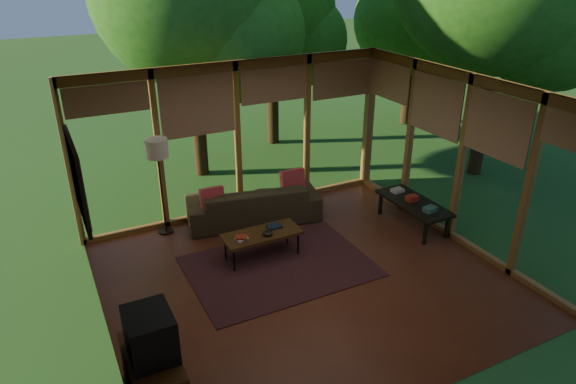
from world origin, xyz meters
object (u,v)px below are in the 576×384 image
sofa (253,203)px  floor_lamp (157,154)px  television (150,335)px  side_console (414,204)px  media_cabinet (154,377)px  coffee_table (262,235)px

sofa → floor_lamp: 1.86m
television → floor_lamp: (1.00, 3.52, 0.56)m
side_console → media_cabinet: bearing=-159.5°
coffee_table → television: bearing=-135.9°
media_cabinet → coffee_table: media_cabinet is taller
sofa → television: bearing=63.6°
coffee_table → side_console: size_ratio=0.86×
floor_lamp → media_cabinet: bearing=-106.1°
sofa → side_console: sofa is taller
television → side_console: television is taller
floor_lamp → sofa: bearing=-10.3°
media_cabinet → floor_lamp: (1.02, 3.52, 1.11)m
media_cabinet → floor_lamp: 3.83m
floor_lamp → side_console: (3.85, -1.70, -1.00)m
sofa → television: 4.13m
floor_lamp → coffee_table: 2.11m
media_cabinet → sofa: bearing=52.2°
media_cabinet → coffee_table: bearing=43.8°
sofa → media_cabinet: (-2.52, -3.25, -0.03)m
media_cabinet → coffee_table: (2.14, 2.06, 0.09)m
floor_lamp → side_console: bearing=-23.8°
sofa → television: (-2.50, -3.25, 0.52)m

